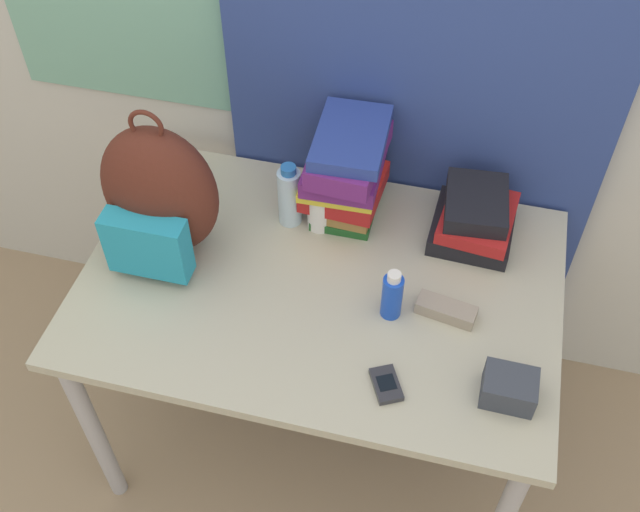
{
  "coord_description": "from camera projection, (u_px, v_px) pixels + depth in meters",
  "views": [
    {
      "loc": [
        0.3,
        -0.8,
        2.28
      ],
      "look_at": [
        0.0,
        0.42,
        0.87
      ],
      "focal_mm": 42.0,
      "sensor_mm": 36.0,
      "label": 1
    }
  ],
  "objects": [
    {
      "name": "curtain_blue",
      "position": [
        424.0,
        36.0,
        1.87
      ],
      "size": [
        1.06,
        0.04,
        2.5
      ],
      "color": "navy",
      "rests_on": "ground_plane"
    },
    {
      "name": "sports_bottle",
      "position": [
        320.0,
        198.0,
        2.02
      ],
      "size": [
        0.07,
        0.07,
        0.22
      ],
      "color": "white",
      "rests_on": "desk"
    },
    {
      "name": "water_bottle",
      "position": [
        289.0,
        196.0,
        2.04
      ],
      "size": [
        0.06,
        0.06,
        0.2
      ],
      "color": "silver",
      "rests_on": "desk"
    },
    {
      "name": "wall_back",
      "position": [
        366.0,
        16.0,
        1.93
      ],
      "size": [
        6.0,
        0.06,
        2.5
      ],
      "color": "beige",
      "rests_on": "ground_plane"
    },
    {
      "name": "camera_pouch",
      "position": [
        509.0,
        388.0,
        1.7
      ],
      "size": [
        0.12,
        0.1,
        0.07
      ],
      "color": "#383D47",
      "rests_on": "desk"
    },
    {
      "name": "backpack",
      "position": [
        159.0,
        196.0,
        1.9
      ],
      "size": [
        0.31,
        0.25,
        0.45
      ],
      "color": "#512319",
      "rests_on": "desk"
    },
    {
      "name": "book_stack_left",
      "position": [
        347.0,
        171.0,
        2.02
      ],
      "size": [
        0.22,
        0.29,
        0.29
      ],
      "color": "#1E5623",
      "rests_on": "desk"
    },
    {
      "name": "desk",
      "position": [
        320.0,
        302.0,
        2.03
      ],
      "size": [
        1.25,
        0.84,
        0.77
      ],
      "color": "#B7B299",
      "rests_on": "ground_plane"
    },
    {
      "name": "sunscreen_bottle",
      "position": [
        392.0,
        295.0,
        1.84
      ],
      "size": [
        0.05,
        0.05,
        0.15
      ],
      "color": "blue",
      "rests_on": "desk"
    },
    {
      "name": "cell_phone",
      "position": [
        386.0,
        385.0,
        1.74
      ],
      "size": [
        0.1,
        0.11,
        0.02
      ],
      "color": "#2D2D33",
      "rests_on": "desk"
    },
    {
      "name": "book_stack_center",
      "position": [
        475.0,
        218.0,
        2.02
      ],
      "size": [
        0.23,
        0.25,
        0.14
      ],
      "color": "black",
      "rests_on": "desk"
    },
    {
      "name": "sunglasses_case",
      "position": [
        446.0,
        310.0,
        1.87
      ],
      "size": [
        0.16,
        0.08,
        0.04
      ],
      "color": "gray",
      "rests_on": "desk"
    }
  ]
}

